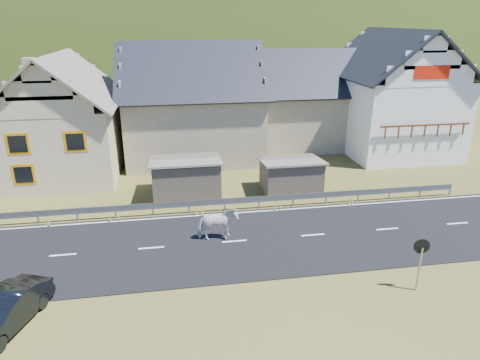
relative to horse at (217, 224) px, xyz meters
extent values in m
plane|color=#3E401A|center=(0.79, -0.33, -0.87)|extent=(160.00, 160.00, 0.00)
cube|color=black|center=(0.79, -0.33, -0.85)|extent=(60.00, 7.00, 0.04)
cube|color=silver|center=(0.79, -0.33, -0.83)|extent=(60.00, 6.60, 0.01)
cube|color=#93969B|center=(0.79, 3.35, -0.29)|extent=(28.00, 0.08, 0.34)
cube|color=#93969B|center=(-9.21, 3.37, -0.52)|extent=(0.10, 0.06, 0.70)
cube|color=#93969B|center=(-7.21, 3.37, -0.52)|extent=(0.10, 0.06, 0.70)
cube|color=#93969B|center=(-5.21, 3.37, -0.52)|extent=(0.10, 0.06, 0.70)
cube|color=#93969B|center=(-3.21, 3.37, -0.52)|extent=(0.10, 0.06, 0.70)
cube|color=#93969B|center=(-1.21, 3.37, -0.52)|extent=(0.10, 0.06, 0.70)
cube|color=#93969B|center=(0.79, 3.37, -0.52)|extent=(0.10, 0.06, 0.70)
cube|color=#93969B|center=(2.79, 3.37, -0.52)|extent=(0.10, 0.06, 0.70)
cube|color=#93969B|center=(4.79, 3.37, -0.52)|extent=(0.10, 0.06, 0.70)
cube|color=#93969B|center=(6.79, 3.37, -0.52)|extent=(0.10, 0.06, 0.70)
cube|color=#93969B|center=(8.79, 3.37, -0.52)|extent=(0.10, 0.06, 0.70)
cube|color=#93969B|center=(10.79, 3.37, -0.52)|extent=(0.10, 0.06, 0.70)
cube|color=#93969B|center=(12.79, 3.37, -0.52)|extent=(0.10, 0.06, 0.70)
cube|color=#93969B|center=(14.79, 3.37, -0.52)|extent=(0.10, 0.06, 0.70)
cube|color=brown|center=(-1.21, 6.17, 0.23)|extent=(4.30, 3.30, 2.40)
cube|color=brown|center=(5.29, 5.67, 0.13)|extent=(3.80, 2.90, 2.20)
cube|color=beige|center=(-9.21, 11.67, 1.63)|extent=(7.00, 9.00, 5.00)
cube|color=orange|center=(-10.81, 7.17, 2.53)|extent=(1.30, 0.12, 1.30)
cube|color=orange|center=(-7.61, 7.17, 2.53)|extent=(1.30, 0.12, 1.30)
cube|color=orange|center=(-10.81, 7.17, 0.63)|extent=(1.30, 0.12, 1.30)
cube|color=tan|center=(-11.21, 13.17, 5.69)|extent=(0.70, 0.70, 2.40)
cube|color=tan|center=(-0.21, 14.67, 1.63)|extent=(10.00, 9.00, 5.00)
cube|color=tan|center=(9.79, 16.67, 1.43)|extent=(9.00, 8.00, 4.60)
cube|color=white|center=(15.79, 13.67, 2.13)|extent=(8.00, 10.00, 6.00)
cube|color=red|center=(15.79, 8.64, 5.93)|extent=(2.60, 0.06, 0.90)
cube|color=#562812|center=(15.79, 8.42, 2.33)|extent=(6.80, 0.12, 0.12)
ellipsoid|color=#1F3B13|center=(5.79, 179.67, -20.87)|extent=(440.00, 280.00, 260.00)
imported|color=silver|center=(0.00, 0.00, 0.00)|extent=(0.95, 1.99, 1.67)
imported|color=black|center=(-8.06, -5.12, -0.23)|extent=(2.60, 4.14, 1.29)
cylinder|color=#93969B|center=(7.39, -5.42, 0.08)|extent=(0.08, 0.08, 1.91)
cylinder|color=black|center=(7.39, -5.34, 1.08)|extent=(0.63, 0.14, 0.63)
cylinder|color=white|center=(7.39, -5.31, 1.08)|extent=(0.53, 0.11, 0.53)
camera|label=1|loc=(-1.95, -18.60, 9.35)|focal=32.00mm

